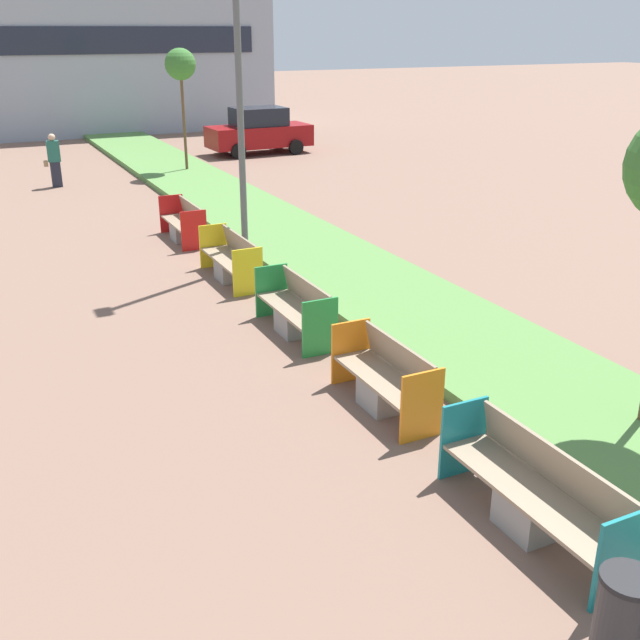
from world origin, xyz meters
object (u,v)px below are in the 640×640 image
bench_teal_frame (534,498)px  bench_green_frame (296,313)px  bench_red_frame (184,226)px  pedestrian_walking (54,160)px  street_lamp_post (238,62)px  parked_car_distant (259,131)px  bench_orange_frame (385,383)px  bench_yellow_frame (232,263)px  sapling_tree_far (180,66)px  litter_bin (622,623)px

bench_teal_frame → bench_green_frame: same height
bench_red_frame → pedestrian_walking: 8.52m
bench_green_frame → street_lamp_post: street_lamp_post is taller
parked_car_distant → bench_teal_frame: bearing=-106.4°
bench_teal_frame → parked_car_distant: (6.69, 24.57, 0.54)m
bench_orange_frame → pedestrian_walking: (-1.88, 17.97, 0.51)m
bench_yellow_frame → bench_red_frame: 3.45m
bench_green_frame → bench_yellow_frame: 3.26m
bench_yellow_frame → sapling_tree_far: 12.85m
bench_teal_frame → bench_red_frame: bearing=90.0°
litter_bin → parked_car_distant: (7.31, 26.31, 0.45)m
bench_green_frame → sapling_tree_far: bearing=80.3°
bench_red_frame → parked_car_distant: bearing=60.6°
bench_teal_frame → bench_orange_frame: (-0.01, 2.99, -0.01)m
bench_teal_frame → parked_car_distant: bearing=74.8°
litter_bin → sapling_tree_far: bearing=82.0°
bench_orange_frame → litter_bin: bearing=-97.4°
bench_red_frame → pedestrian_walking: bearing=102.8°
bench_teal_frame → bench_green_frame: (-0.00, 5.97, -0.01)m
bench_orange_frame → bench_green_frame: bearing=90.0°
bench_yellow_frame → bench_red_frame: same height
bench_teal_frame → bench_green_frame: size_ratio=1.18×
bench_teal_frame → bench_red_frame: (-0.01, 12.67, -0.01)m
bench_orange_frame → bench_green_frame: 2.98m
bench_yellow_frame → sapling_tree_far: size_ratio=0.50×
bench_orange_frame → bench_yellow_frame: 6.23m
bench_red_frame → sapling_tree_far: bearing=73.1°
bench_yellow_frame → street_lamp_post: street_lamp_post is taller
bench_green_frame → pedestrian_walking: size_ratio=1.19×
parked_car_distant → sapling_tree_far: bearing=-142.8°
litter_bin → parked_car_distant: parked_car_distant is taller
litter_bin → sapling_tree_far: size_ratio=0.22×
bench_green_frame → pedestrian_walking: bearing=97.2°
street_lamp_post → parked_car_distant: 16.09m
bench_teal_frame → bench_orange_frame: same height
bench_teal_frame → pedestrian_walking: (-1.89, 20.96, 0.50)m
bench_orange_frame → parked_car_distant: bearing=72.8°
bench_yellow_frame → street_lamp_post: 4.01m
bench_yellow_frame → sapling_tree_far: sapling_tree_far is taller
bench_orange_frame → bench_green_frame: (0.00, 2.98, 0.00)m
bench_red_frame → parked_car_distant: 13.66m
bench_green_frame → pedestrian_walking: 15.12m
sapling_tree_far → parked_car_distant: size_ratio=1.01×
bench_yellow_frame → bench_green_frame: bearing=-90.0°
bench_green_frame → pedestrian_walking: pedestrian_walking is taller
street_lamp_post → sapling_tree_far: (2.02, 11.31, -0.57)m
bench_yellow_frame → pedestrian_walking: size_ratio=1.25×
bench_teal_frame → bench_yellow_frame: (-0.00, 9.22, -0.01)m
bench_green_frame → parked_car_distant: size_ratio=0.48×
bench_yellow_frame → street_lamp_post: bearing=53.5°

